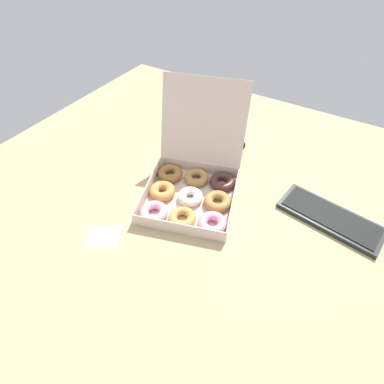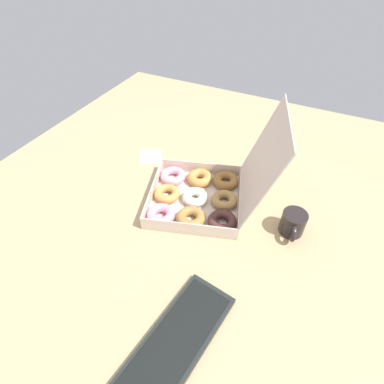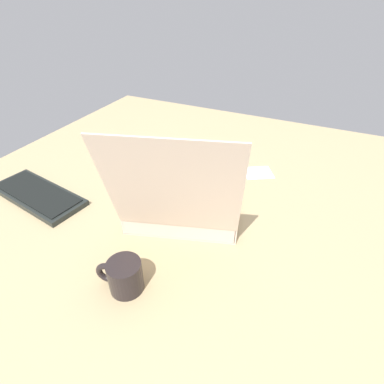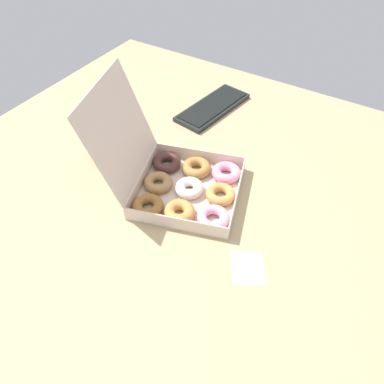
# 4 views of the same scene
# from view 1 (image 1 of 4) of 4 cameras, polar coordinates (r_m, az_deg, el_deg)

# --- Properties ---
(ground_plane) EXTENTS (1.80, 1.80, 0.02)m
(ground_plane) POSITION_cam_1_polar(r_m,az_deg,el_deg) (1.19, -1.85, -0.39)
(ground_plane) COLOR tan
(donut_box) EXTENTS (0.45, 0.52, 0.37)m
(donut_box) POSITION_cam_1_polar(r_m,az_deg,el_deg) (1.14, -0.17, 0.63)
(donut_box) COLOR beige
(donut_box) RESTS_ON ground_plane
(keyboard) EXTENTS (0.38, 0.19, 0.02)m
(keyboard) POSITION_cam_1_polar(r_m,az_deg,el_deg) (1.19, 24.85, -4.44)
(keyboard) COLOR black
(keyboard) RESTS_ON ground_plane
(coffee_mug) EXTENTS (0.12, 0.08, 0.08)m
(coffee_mug) POSITION_cam_1_polar(r_m,az_deg,el_deg) (1.37, 7.20, 9.29)
(coffee_mug) COLOR black
(coffee_mug) RESTS_ON ground_plane
(paper_napkin) EXTENTS (0.14, 0.13, 0.00)m
(paper_napkin) POSITION_cam_1_polar(r_m,az_deg,el_deg) (1.08, -16.52, -8.16)
(paper_napkin) COLOR white
(paper_napkin) RESTS_ON ground_plane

